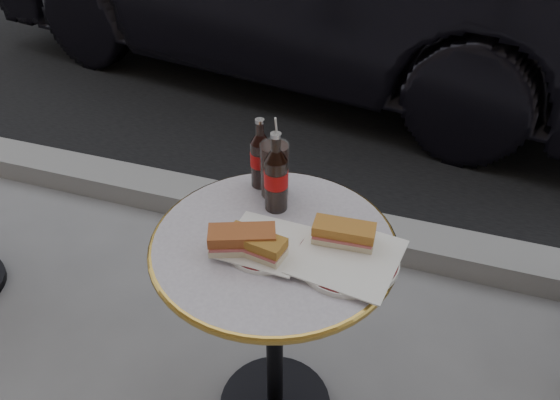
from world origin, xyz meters
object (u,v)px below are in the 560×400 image
(bistro_table, at_px, (274,335))
(cola_glass, at_px, (275,170))
(plate_left, at_px, (266,245))
(cola_bottle_left, at_px, (260,153))
(plate_right, at_px, (347,259))
(cola_bottle_right, at_px, (276,172))

(bistro_table, xyz_separation_m, cola_glass, (-0.06, 0.18, 0.45))
(plate_left, xyz_separation_m, cola_bottle_left, (-0.10, 0.24, 0.10))
(bistro_table, distance_m, plate_left, 0.37)
(plate_left, distance_m, plate_right, 0.20)
(plate_left, bearing_deg, cola_bottle_right, 99.91)
(plate_right, bearing_deg, plate_left, -176.45)
(plate_right, relative_size, cola_bottle_right, 1.08)
(bistro_table, bearing_deg, cola_glass, 108.25)
(plate_right, relative_size, cola_glass, 1.54)
(bistro_table, xyz_separation_m, plate_right, (0.19, -0.02, 0.37))
(plate_right, xyz_separation_m, cola_bottle_left, (-0.30, 0.23, 0.10))
(cola_bottle_left, bearing_deg, plate_right, -37.47)
(bistro_table, bearing_deg, plate_right, -5.47)
(cola_bottle_left, bearing_deg, plate_left, -67.26)
(bistro_table, bearing_deg, plate_left, -106.09)
(plate_right, bearing_deg, cola_bottle_left, 142.53)
(plate_left, relative_size, plate_right, 0.81)
(cola_bottle_right, distance_m, cola_glass, 0.07)
(plate_left, height_order, cola_bottle_left, cola_bottle_left)
(plate_right, xyz_separation_m, cola_bottle_right, (-0.23, 0.14, 0.11))
(bistro_table, xyz_separation_m, cola_bottle_right, (-0.04, 0.13, 0.48))
(cola_bottle_left, xyz_separation_m, cola_bottle_right, (0.08, -0.09, 0.01))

